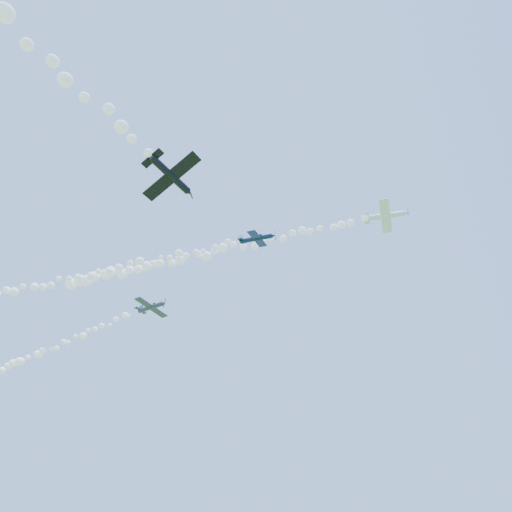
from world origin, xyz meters
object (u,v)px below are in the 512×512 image
at_px(plane_white, 385,216).
at_px(plane_navy, 257,238).
at_px(plane_grey, 151,307).
at_px(plane_black, 171,176).

bearing_deg(plane_white, plane_navy, -154.98).
relative_size(plane_white, plane_grey, 1.22).
bearing_deg(plane_grey, plane_white, 24.05).
bearing_deg(plane_navy, plane_grey, 169.02).
height_order(plane_white, plane_grey, plane_white).
relative_size(plane_white, plane_black, 1.12).
xyz_separation_m(plane_navy, plane_grey, (-20.95, 0.59, -7.04)).
bearing_deg(plane_grey, plane_black, -41.09).
bearing_deg(plane_black, plane_white, -23.29).
bearing_deg(plane_navy, plane_white, 25.18).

